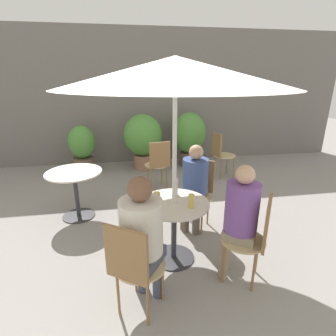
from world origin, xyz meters
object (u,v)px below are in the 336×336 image
object	(u,v)px
bistro_chair_1	(255,233)
potted_plant_2	(189,135)
seated_person_0	(142,233)
seated_person_2	(195,181)
potted_plant_1	(143,137)
seated_person_1	(240,214)
beer_glass_0	(157,200)
umbrella	(175,73)
cafe_table_near	(174,218)
beer_glass_2	(175,187)
bistro_chair_4	(221,151)
potted_plant_0	(82,147)
bistro_chair_3	(158,161)
bistro_chair_0	(133,263)
bistro_chair_2	(198,187)
cafe_table_far	(75,184)
beer_glass_1	(191,201)

from	to	relation	value
bistro_chair_1	potted_plant_2	distance (m)	3.70
seated_person_0	seated_person_2	distance (m)	1.36
bistro_chair_1	seated_person_0	size ratio (longest dim) A/B	0.74
potted_plant_1	seated_person_1	bearing A→B (deg)	-79.26
beer_glass_0	umbrella	xyz separation A→B (m)	(0.19, 0.07, 1.21)
cafe_table_near	beer_glass_2	bearing A→B (deg)	75.61
cafe_table_near	potted_plant_2	world-z (taller)	potted_plant_2
cafe_table_near	bistro_chair_4	size ratio (longest dim) A/B	0.82
potted_plant_0	bistro_chair_1	bearing A→B (deg)	-60.29
beer_glass_2	beer_glass_0	bearing A→B (deg)	-132.34
bistro_chair_3	bistro_chair_4	xyz separation A→B (m)	(1.33, 0.45, 0.00)
bistro_chair_3	potted_plant_0	xyz separation A→B (m)	(-1.48, 1.25, 0.01)
seated_person_2	beer_glass_2	bearing A→B (deg)	-97.80
bistro_chair_4	beer_glass_2	xyz separation A→B (m)	(-1.36, -2.21, 0.25)
cafe_table_near	bistro_chair_0	size ratio (longest dim) A/B	0.82
potted_plant_1	beer_glass_2	bearing A→B (deg)	-87.03
seated_person_0	potted_plant_0	bearing A→B (deg)	-41.33
seated_person_0	potted_plant_1	world-z (taller)	seated_person_0
bistro_chair_2	beer_glass_0	xyz separation A→B (m)	(-0.65, -0.77, 0.24)
bistro_chair_1	bistro_chair_4	world-z (taller)	same
bistro_chair_1	potted_plant_2	xyz separation A→B (m)	(0.26, 3.69, 0.17)
bistro_chair_4	beer_glass_2	size ratio (longest dim) A/B	4.73
seated_person_0	cafe_table_far	bearing A→B (deg)	-30.61
bistro_chair_4	seated_person_1	size ratio (longest dim) A/B	0.75
beer_glass_1	potted_plant_2	world-z (taller)	potted_plant_2
beer_glass_1	umbrella	distance (m)	1.24
cafe_table_near	seated_person_0	bearing A→B (deg)	-123.50
cafe_table_near	beer_glass_0	bearing A→B (deg)	-160.28
beer_glass_2	potted_plant_1	distance (m)	2.97
bistro_chair_2	potted_plant_0	size ratio (longest dim) A/B	0.91
cafe_table_near	beer_glass_2	xyz separation A→B (m)	(0.05, 0.20, 0.29)
potted_plant_2	beer_glass_1	bearing A→B (deg)	-103.45
bistro_chair_0	beer_glass_2	world-z (taller)	bistro_chair_0
umbrella	bistro_chair_3	bearing A→B (deg)	87.66
bistro_chair_4	beer_glass_2	world-z (taller)	bistro_chair_4
beer_glass_0	potted_plant_0	size ratio (longest dim) A/B	0.16
beer_glass_0	potted_plant_2	world-z (taller)	potted_plant_2
cafe_table_near	bistro_chair_3	distance (m)	1.96
bistro_chair_1	bistro_chair_4	bearing A→B (deg)	-160.43
potted_plant_2	beer_glass_2	bearing A→B (deg)	-106.62
bistro_chair_1	potted_plant_1	bearing A→B (deg)	-134.04
seated_person_1	umbrella	size ratio (longest dim) A/B	0.56
bistro_chair_1	bistro_chair_3	world-z (taller)	same
beer_glass_2	potted_plant_2	xyz separation A→B (m)	(0.90, 3.03, -0.08)
seated_person_2	bistro_chair_2	bearing A→B (deg)	90.00
bistro_chair_3	beer_glass_0	world-z (taller)	bistro_chair_3
bistro_chair_0	potted_plant_2	distance (m)	4.18
bistro_chair_0	potted_plant_0	bearing A→B (deg)	-43.01
bistro_chair_2	seated_person_0	size ratio (longest dim) A/B	0.74
seated_person_1	umbrella	bearing A→B (deg)	-90.00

